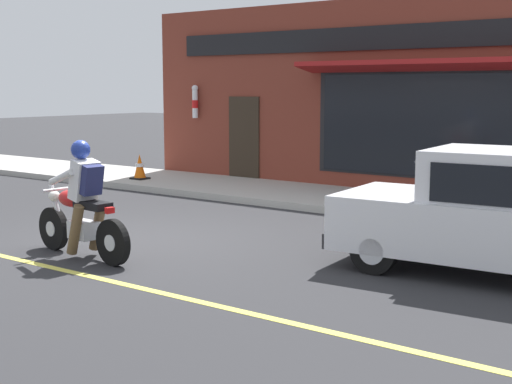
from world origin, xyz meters
name	(u,v)px	position (x,y,z in m)	size (l,w,h in m)	color
ground_plane	(134,240)	(0.00, 0.00, 0.00)	(80.00, 80.00, 0.00)	#2B2B2D
sidewalk_curb	(199,185)	(5.02, 3.00, 0.07)	(2.60, 22.00, 0.14)	#ADAAA3
storefront_building	(373,97)	(6.55, -0.68, 2.11)	(1.25, 11.94, 4.20)	maroon
motorcycle_with_rider	(82,209)	(-1.18, -0.24, 0.68)	(0.61, 2.02, 1.62)	black
car_hatchback	(494,215)	(1.21, -5.07, 0.77)	(1.90, 3.88, 1.57)	black
traffic_cone	(140,167)	(4.52, 4.45, 0.43)	(0.36, 0.36, 0.60)	black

